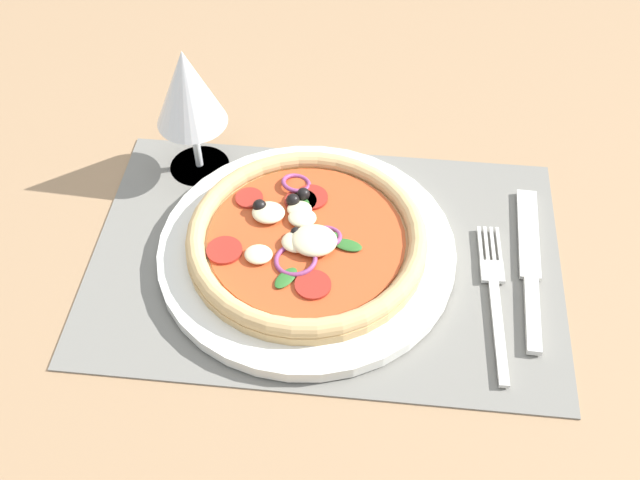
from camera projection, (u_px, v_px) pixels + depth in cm
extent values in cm
cube|color=#9E7A56|center=(326.00, 266.00, 75.45)|extent=(190.00, 140.00, 2.40)
cube|color=slate|center=(326.00, 257.00, 74.39)|extent=(45.17, 30.11, 0.40)
cylinder|color=silver|center=(307.00, 251.00, 73.84)|extent=(28.55, 28.55, 1.27)
cylinder|color=tan|center=(307.00, 243.00, 72.99)|extent=(22.86, 22.86, 1.00)
torus|color=tan|center=(307.00, 237.00, 72.34)|extent=(22.83, 22.83, 1.80)
cylinder|color=#C64C23|center=(307.00, 238.00, 72.50)|extent=(18.75, 18.75, 0.30)
ellipsoid|color=beige|center=(299.00, 209.00, 74.30)|extent=(2.42, 2.18, 0.73)
ellipsoid|color=beige|center=(258.00, 254.00, 70.50)|extent=(2.61, 2.35, 0.78)
ellipsoid|color=beige|center=(297.00, 242.00, 71.44)|extent=(2.93, 2.64, 0.88)
ellipsoid|color=beige|center=(268.00, 213.00, 73.84)|extent=(3.19, 2.87, 0.96)
ellipsoid|color=beige|center=(302.00, 218.00, 73.48)|extent=(2.74, 2.46, 0.82)
ellipsoid|color=beige|center=(314.00, 240.00, 71.28)|extent=(4.34, 3.90, 1.30)
sphere|color=black|center=(293.00, 200.00, 74.66)|extent=(1.34, 1.34, 1.34)
sphere|color=black|center=(303.00, 194.00, 75.24)|extent=(1.29, 1.29, 1.29)
sphere|color=black|center=(260.00, 206.00, 74.11)|extent=(1.38, 1.38, 1.38)
sphere|color=black|center=(295.00, 236.00, 71.84)|extent=(1.02, 1.02, 1.02)
torus|color=#8E3D75|center=(296.00, 183.00, 76.81)|extent=(3.12, 3.05, 1.35)
torus|color=#8E3D75|center=(296.00, 260.00, 70.27)|extent=(4.06, 4.04, 0.80)
torus|color=#8E3D75|center=(331.00, 235.00, 72.27)|extent=(3.11, 3.14, 0.96)
cylinder|color=#A3281E|center=(311.00, 197.00, 75.65)|extent=(3.33, 3.33, 0.30)
cylinder|color=#A3281E|center=(301.00, 201.00, 75.30)|extent=(3.17, 3.17, 0.30)
cylinder|color=#A3281E|center=(313.00, 285.00, 68.48)|extent=(3.29, 3.29, 0.30)
cylinder|color=#A3281E|center=(249.00, 198.00, 75.59)|extent=(2.73, 2.73, 0.30)
cylinder|color=#A3281E|center=(224.00, 250.00, 71.14)|extent=(3.35, 3.35, 0.30)
ellipsoid|color=#2D6B28|center=(348.00, 245.00, 71.50)|extent=(3.05, 2.00, 0.30)
ellipsoid|color=#2D6B28|center=(323.00, 234.00, 72.40)|extent=(3.00, 1.86, 0.30)
ellipsoid|color=#2D6B28|center=(302.00, 201.00, 75.26)|extent=(2.98, 2.96, 0.30)
ellipsoid|color=#2D6B28|center=(286.00, 278.00, 68.94)|extent=(2.62, 3.12, 0.30)
cube|color=silver|center=(499.00, 332.00, 68.17)|extent=(1.33, 11.19, 0.44)
cube|color=silver|center=(492.00, 272.00, 72.66)|extent=(2.30, 2.60, 0.44)
cube|color=silver|center=(499.00, 245.00, 74.87)|extent=(0.49, 4.33, 0.44)
cube|color=silver|center=(492.00, 245.00, 74.89)|extent=(0.49, 4.33, 0.44)
cube|color=silver|center=(486.00, 244.00, 74.92)|extent=(0.49, 4.33, 0.44)
cube|color=silver|center=(480.00, 244.00, 74.95)|extent=(0.49, 4.33, 0.44)
cube|color=silver|center=(532.00, 314.00, 69.31)|extent=(1.62, 8.44, 0.62)
cube|color=silver|center=(528.00, 233.00, 75.89)|extent=(2.44, 11.67, 0.44)
cylinder|color=silver|center=(200.00, 166.00, 82.86)|extent=(6.40, 6.40, 0.40)
cylinder|color=silver|center=(196.00, 143.00, 80.45)|extent=(0.80, 0.80, 6.00)
cone|color=silver|center=(187.00, 88.00, 74.99)|extent=(7.20, 7.20, 8.50)
cone|color=#D1336B|center=(188.00, 95.00, 75.69)|extent=(5.14, 5.14, 5.83)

